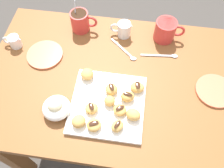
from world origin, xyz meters
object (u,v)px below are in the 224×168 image
Objects in this scene: beignet_3 at (112,89)px; beignet_9 at (87,74)px; beignet_8 at (137,87)px; beignet_0 at (109,101)px; ice_cream_bowl at (56,107)px; dining_table at (114,94)px; coffee_mug_red_right at (166,30)px; beignet_7 at (120,110)px; cream_pitcher_white at (124,29)px; beignet_1 at (117,126)px; chocolate_sauce_pitcher at (14,41)px; beignet_2 at (128,97)px; beignet_10 at (133,115)px; saucer_coral_left at (45,55)px; beignet_5 at (92,108)px; pastry_plate_square at (108,104)px; coffee_mug_red_left at (80,21)px; saucer_coral_right at (215,90)px; beignet_6 at (79,121)px; beignet_4 at (94,125)px.

beignet_3 is 0.12m from beignet_9.
beignet_0 is at bearing -142.85° from beignet_8.
beignet_8 is at bearing 24.03° from ice_cream_bowl.
dining_table is at bearing 42.33° from ice_cream_bowl.
coffee_mug_red_right reaches higher than beignet_7.
cream_pitcher_white is 0.98× the size of ice_cream_bowl.
beignet_1 is (0.04, -0.09, -0.00)m from beignet_0.
cream_pitcher_white reaches higher than beignet_0.
chocolate_sauce_pitcher is 1.75× the size of beignet_2.
dining_table is 0.31m from ice_cream_bowl.
coffee_mug_red_right is 2.68× the size of beignet_7.
coffee_mug_red_right is 2.46× the size of beignet_10.
saucer_coral_left is 3.22× the size of beignet_5.
dining_table is at bearing 86.80° from pastry_plate_square.
coffee_mug_red_left is 1.39× the size of ice_cream_bowl.
dining_table is 22.11× the size of beignet_1.
saucer_coral_right is (0.73, -0.08, 0.00)m from saucer_coral_left.
beignet_0 is 0.10m from beignet_1.
beignet_9 reaches higher than beignet_8.
beignet_5 is 0.95× the size of beignet_6.
chocolate_sauce_pitcher reaches higher than beignet_8.
coffee_mug_red_left is 0.66m from saucer_coral_right.
chocolate_sauce_pitcher is (-0.46, 0.24, 0.02)m from pastry_plate_square.
saucer_coral_right is (0.88, -0.11, -0.03)m from chocolate_sauce_pitcher.
beignet_6 is 0.20m from beignet_9.
dining_table is 7.35× the size of coffee_mug_red_left.
coffee_mug_red_right reaches higher than chocolate_sauce_pitcher.
coffee_mug_red_right is 2.58× the size of beignet_4.
beignet_3 is 0.13m from beignet_10.
chocolate_sauce_pitcher is 0.57m from beignet_2.
pastry_plate_square is at bearing 46.26° from beignet_6.
beignet_1 is 0.95× the size of beignet_3.
saucer_coral_left is at bearing 173.90° from saucer_coral_right.
beignet_4 is at bearing -156.71° from beignet_10.
coffee_mug_red_left is 0.20m from cream_pitcher_white.
beignet_5 is 0.89× the size of beignet_8.
beignet_10 is at bearing -26.59° from chocolate_sauce_pitcher.
saucer_coral_right is 0.51m from beignet_4.
beignet_9 is (-0.17, 0.08, 0.00)m from beignet_2.
beignet_5 is at bearing -121.84° from coffee_mug_red_right.
beignet_0 is at bearing 15.81° from ice_cream_bowl.
pastry_plate_square is at bearing 33.19° from beignet_5.
saucer_coral_left is at bearing 149.50° from beignet_10.
beignet_1 reaches higher than saucer_coral_right.
beignet_1 is 0.98× the size of beignet_7.
dining_table is 0.20m from beignet_8.
chocolate_sauce_pitcher is (-0.27, 0.29, -0.00)m from ice_cream_bowl.
beignet_6 is at bearing -121.23° from beignet_5.
chocolate_sauce_pitcher is at bearing -167.77° from coffee_mug_red_right.
beignet_2 and beignet_3 have the same top height.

